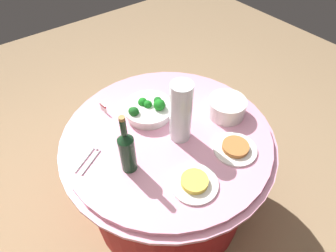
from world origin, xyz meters
TOP-DOWN VIEW (x-y plane):
  - ground_plane at (0.00, 0.00)m, footprint 6.00×6.00m
  - buffet_table at (0.00, 0.00)m, footprint 1.16×1.16m
  - broccoli_bowl at (0.18, -0.00)m, footprint 0.28×0.28m
  - plate_stack at (-0.08, -0.35)m, footprint 0.21×0.21m
  - wine_bottle at (-0.07, 0.28)m, footprint 0.07×0.07m
  - decorative_fruit_vase at (-0.06, -0.03)m, footprint 0.11×0.11m
  - serving_tongs at (0.09, 0.42)m, footprint 0.12×0.16m
  - food_plate_fried_egg at (-0.33, 0.10)m, footprint 0.22×0.22m
  - food_plate_peanuts at (-0.30, -0.19)m, footprint 0.22×0.22m
  - label_placard_front at (0.35, 0.19)m, footprint 0.05×0.01m

SIDE VIEW (x-z plane):
  - ground_plane at x=0.00m, z-range 0.00..0.00m
  - buffet_table at x=0.00m, z-range 0.01..0.75m
  - serving_tongs at x=0.09m, z-range 0.74..0.75m
  - food_plate_peanuts at x=-0.30m, z-range 0.74..0.77m
  - food_plate_fried_egg at x=-0.33m, z-range 0.73..0.77m
  - label_placard_front at x=0.35m, z-range 0.74..0.80m
  - broccoli_bowl at x=0.18m, z-range 0.72..0.84m
  - plate_stack at x=-0.08m, z-range 0.74..0.84m
  - wine_bottle at x=-0.07m, z-range 0.70..1.04m
  - decorative_fruit_vase at x=-0.06m, z-range 0.72..1.06m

